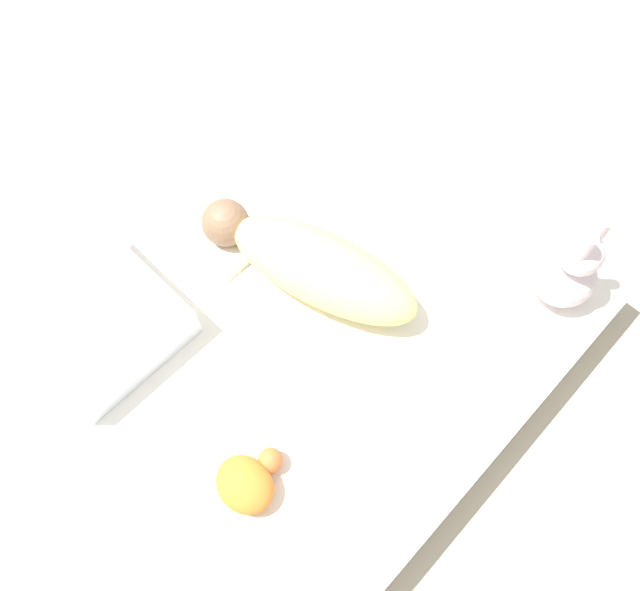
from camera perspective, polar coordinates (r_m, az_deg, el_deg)
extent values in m
plane|color=#B2A893|center=(1.68, -0.24, -4.97)|extent=(12.00, 12.00, 0.00)
cube|color=white|center=(1.61, -0.26, -3.92)|extent=(1.30, 1.02, 0.16)
cube|color=white|center=(1.65, -7.38, 5.21)|extent=(0.22, 0.14, 0.02)
ellipsoid|color=#EFDB7F|center=(1.52, 0.27, 2.42)|extent=(0.31, 0.53, 0.16)
sphere|color=#89664C|center=(1.61, -8.63, 6.61)|extent=(0.12, 0.12, 0.12)
cube|color=white|center=(1.58, -19.96, -1.74)|extent=(0.33, 0.39, 0.11)
sphere|color=silver|center=(1.62, 21.42, 1.59)|extent=(0.15, 0.15, 0.15)
sphere|color=silver|center=(1.53, 22.76, 3.51)|extent=(0.10, 0.10, 0.10)
cylinder|color=silver|center=(1.46, 23.10, 4.15)|extent=(0.03, 0.03, 0.07)
cylinder|color=silver|center=(1.50, 24.23, 5.45)|extent=(0.03, 0.03, 0.07)
ellipsoid|color=orange|center=(1.39, -6.87, -16.79)|extent=(0.11, 0.14, 0.08)
sphere|color=orange|center=(1.41, -4.57, -14.79)|extent=(0.06, 0.06, 0.06)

